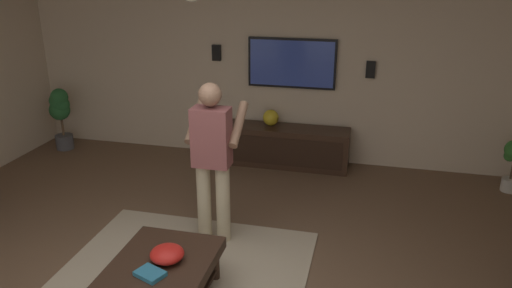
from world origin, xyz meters
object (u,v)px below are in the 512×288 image
Objects in this scene: media_console at (287,146)px; wall_speaker_left at (371,70)px; tv at (292,63)px; person_standing at (213,154)px; remote_white at (168,249)px; vase_round at (271,118)px; book at (150,274)px; wall_speaker_right at (217,53)px; coffee_table at (162,273)px; potted_plant_tall at (60,111)px; bowl at (167,254)px.

wall_speaker_left is (0.25, -1.04, 1.08)m from media_console.
person_standing is at bearing -8.86° from tv.
vase_round is at bearing 117.13° from remote_white.
book reaches higher than remote_white.
tv reaches higher than wall_speaker_right.
wall_speaker_left reaches higher than book.
person_standing is (-2.09, 0.36, 0.66)m from media_console.
wall_speaker_left is (2.34, -1.41, 0.42)m from person_standing.
remote_white is at bearing 3.65° from coffee_table.
media_console is 3.40m from book.
tv reaches higher than wall_speaker_left.
remote_white is (-3.25, 0.47, -0.98)m from tv.
vase_round reaches higher than media_console.
remote_white is 0.68× the size of wall_speaker_right.
potted_plant_tall is (-0.22, 3.35, 0.34)m from media_console.
media_console is 1.14m from tv.
person_standing reaches higher than wall_speaker_right.
media_console is at bearing 112.51° from remote_white.
media_console is at bearing -75.69° from book.
tv is at bearing 180.00° from media_console.
bowl reaches higher than coffee_table.
coffee_table is at bearing 127.13° from bowl.
wall_speaker_right is (0.00, 2.11, 0.13)m from wall_speaker_left.
vase_round is at bearing -3.06° from bowl.
potted_plant_tall reaches higher than book.
bowl is (-1.06, 0.05, -0.47)m from person_standing.
wall_speaker_right is at bearing -58.40° from book.
vase_round is (0.05, 0.24, 0.39)m from media_console.
potted_plant_tall is 4.35× the size of book.
media_console is 1.04× the size of person_standing.
tv is 3.54m from bowl.
bowl is 1.86× the size of remote_white.
remote_white is 0.68× the size of vase_round.
vase_round is at bearing -103.66° from wall_speaker_right.
bowl is 0.16m from remote_white.
person_standing reaches higher than coffee_table.
wall_speaker_right is (0.47, -2.28, 0.87)m from potted_plant_tall.
potted_plant_tall is 4.28m from book.
media_console is at bearing -10.01° from person_standing.
bowl is at bearing 156.81° from wall_speaker_left.
coffee_table is 4.55× the size of vase_round.
wall_speaker_left reaches higher than bowl.
bowl is 0.23m from book.
book is at bearing -7.81° from media_console.
bowl is 1.27× the size of vase_round.
person_standing is (1.09, -0.09, 0.64)m from coffee_table.
bowl reaches higher than book.
potted_plant_tall is at bearing 96.12° from wall_speaker_left.
wall_speaker_right reaches higher than wall_speaker_left.
book is at bearing 157.43° from wall_speaker_left.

